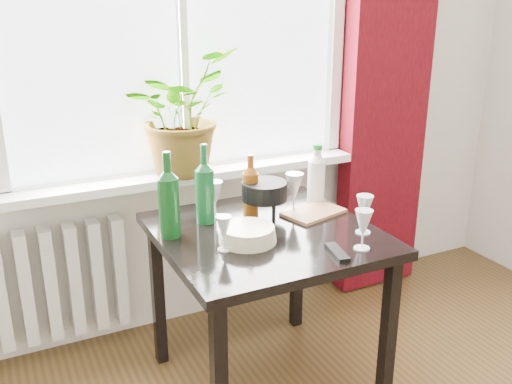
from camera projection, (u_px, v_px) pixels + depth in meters
name	position (u px, v px, depth m)	size (l,w,h in m)	color
window	(180.00, 5.00, 2.56)	(1.72, 0.08, 1.62)	white
windowsill	(191.00, 174.00, 2.75)	(1.72, 0.20, 0.04)	white
curtain	(389.00, 64.00, 3.03)	(0.50, 0.12, 2.56)	#3B050B
radiator	(38.00, 286.00, 2.61)	(0.80, 0.10, 0.55)	silver
table	(266.00, 251.00, 2.34)	(0.85, 0.85, 0.74)	black
potted_plant	(180.00, 113.00, 2.62)	(0.51, 0.45, 0.57)	#317820
wine_bottle_left	(168.00, 194.00, 2.20)	(0.08, 0.08, 0.35)	#0C3E13
wine_bottle_right	(205.00, 183.00, 2.34)	(0.08, 0.08, 0.34)	#0D4820
bottle_amber	(251.00, 185.00, 2.43)	(0.07, 0.07, 0.28)	#73380C
cleaning_bottle	(316.00, 173.00, 2.59)	(0.08, 0.08, 0.27)	white
wineglass_front_right	(363.00, 229.00, 2.12)	(0.07, 0.07, 0.16)	silver
wineglass_far_right	(364.00, 214.00, 2.26)	(0.07, 0.07, 0.16)	silver
wineglass_back_center	(294.00, 193.00, 2.47)	(0.08, 0.08, 0.19)	silver
wineglass_back_left	(215.00, 199.00, 2.42)	(0.07, 0.07, 0.16)	silver
wineglass_front_left	(224.00, 233.00, 2.11)	(0.06, 0.06, 0.14)	silver
plate_stack	(248.00, 234.00, 2.20)	(0.23, 0.23, 0.06)	beige
fondue_pot	(264.00, 199.00, 2.44)	(0.22, 0.20, 0.15)	black
tv_remote	(337.00, 252.00, 2.09)	(0.04, 0.15, 0.02)	black
cutting_board	(313.00, 212.00, 2.48)	(0.26, 0.17, 0.01)	#AB744D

